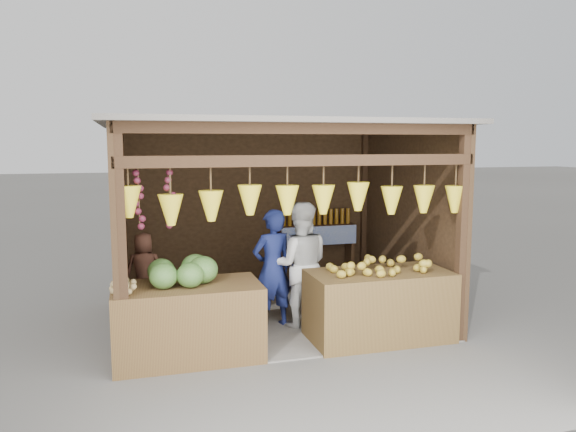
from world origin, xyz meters
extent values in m
plane|color=#514F49|center=(0.00, 0.00, 0.00)|extent=(80.00, 80.00, 0.00)
cube|color=slate|center=(0.00, 0.00, 0.01)|extent=(4.00, 3.00, 0.02)
cube|color=black|center=(0.00, 1.50, 1.30)|extent=(4.00, 0.06, 2.60)
cube|color=black|center=(-2.00, 0.00, 1.30)|extent=(0.06, 3.00, 2.60)
cube|color=black|center=(2.00, 0.00, 1.30)|extent=(0.06, 3.00, 2.60)
cube|color=#605B54|center=(0.00, 0.00, 2.63)|extent=(4.30, 3.30, 0.06)
cube|color=black|center=(-1.94, -1.44, 1.30)|extent=(0.11, 0.11, 2.60)
cube|color=black|center=(1.94, -1.44, 1.30)|extent=(0.11, 0.11, 2.60)
cube|color=black|center=(-1.94, 1.44, 1.30)|extent=(0.11, 0.11, 2.60)
cube|color=black|center=(1.94, 1.44, 1.30)|extent=(0.11, 0.11, 2.60)
cube|color=black|center=(0.00, -1.44, 2.20)|extent=(4.00, 0.12, 0.12)
cube|color=black|center=(0.00, -1.44, 2.54)|extent=(4.00, 0.12, 0.12)
cube|color=#382314|center=(1.05, 1.30, 1.05)|extent=(1.25, 0.30, 0.05)
cube|color=#382314|center=(0.47, 1.30, 0.53)|extent=(0.05, 0.28, 1.05)
cube|color=#382314|center=(1.64, 1.30, 0.53)|extent=(0.05, 0.28, 1.05)
cube|color=blue|center=(1.05, 1.14, 0.92)|extent=(1.25, 0.02, 0.30)
cube|color=#4F331A|center=(-1.27, -1.09, 0.42)|extent=(1.61, 0.85, 0.84)
cube|color=#4C3619|center=(1.04, -1.11, 0.42)|extent=(1.71, 0.85, 0.84)
cube|color=black|center=(-1.69, 0.11, 0.13)|extent=(0.29, 0.29, 0.27)
imported|color=navy|center=(-0.10, -0.32, 0.77)|extent=(0.64, 0.50, 1.55)
imported|color=silver|center=(0.26, -0.36, 0.82)|extent=(0.92, 0.78, 1.64)
imported|color=#4F2C1F|center=(-1.69, 0.11, 0.76)|extent=(0.50, 0.35, 0.98)
camera|label=1|loc=(-1.85, -7.18, 2.39)|focal=35.00mm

